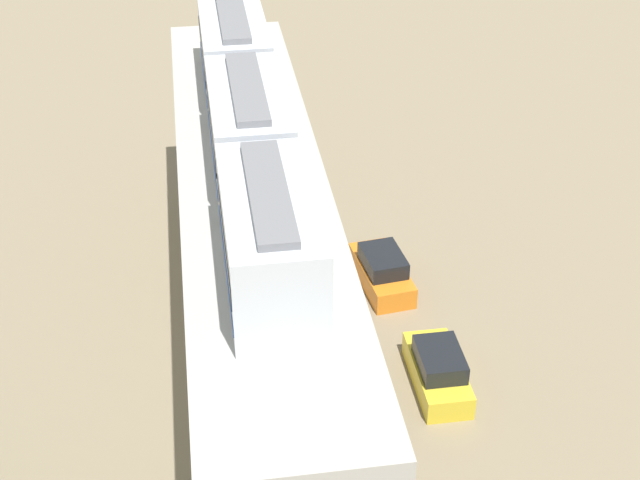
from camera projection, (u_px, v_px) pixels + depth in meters
The scene contains 5 objects.
ground_plane at pixel (259, 348), 37.71m from camera, with size 120.00×120.00×0.00m, color #84755B.
viaduct at pixel (253, 218), 34.25m from camera, with size 5.20×28.85×8.33m.
train at pixel (249, 130), 32.27m from camera, with size 2.64×20.50×3.24m.
parked_car_orange at pixel (382, 271), 40.89m from camera, with size 2.29×4.39×1.76m.
parked_car_yellow at pixel (438, 370), 35.48m from camera, with size 1.81×4.20×1.76m.
Camera 1 is at (1.88, 28.98, 24.59)m, focal length 52.12 mm.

